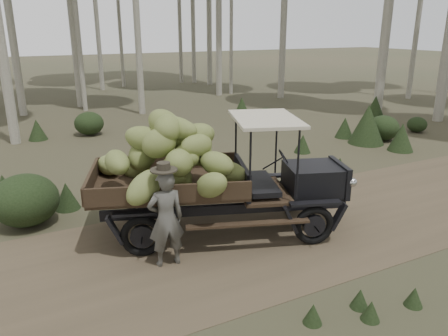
{
  "coord_description": "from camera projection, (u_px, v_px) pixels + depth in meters",
  "views": [
    {
      "loc": [
        -5.43,
        -6.47,
        3.87
      ],
      "look_at": [
        -1.83,
        0.54,
        1.31
      ],
      "focal_mm": 35.0,
      "sensor_mm": 36.0,
      "label": 1
    }
  ],
  "objects": [
    {
      "name": "ground",
      "position": [
        314.0,
        223.0,
        9.03
      ],
      "size": [
        120.0,
        120.0,
        0.0
      ],
      "primitive_type": "plane",
      "color": "#473D2B",
      "rests_on": "ground"
    },
    {
      "name": "dirt_track",
      "position": [
        314.0,
        222.0,
        9.03
      ],
      "size": [
        70.0,
        4.0,
        0.01
      ],
      "primitive_type": "cube",
      "color": "brown",
      "rests_on": "ground"
    },
    {
      "name": "farmer",
      "position": [
        166.0,
        218.0,
        7.19
      ],
      "size": [
        0.64,
        0.48,
        1.82
      ],
      "rotation": [
        0.0,
        0.0,
        3.06
      ],
      "color": "#4F4E48",
      "rests_on": "ground"
    },
    {
      "name": "banana_truck",
      "position": [
        195.0,
        164.0,
        8.12
      ],
      "size": [
        5.15,
        3.32,
        2.51
      ],
      "rotation": [
        0.0,
        0.0,
        -0.33
      ],
      "color": "black",
      "rests_on": "ground"
    },
    {
      "name": "undergrowth",
      "position": [
        419.0,
        248.0,
        6.85
      ],
      "size": [
        23.55,
        22.79,
        1.38
      ],
      "color": "#233319",
      "rests_on": "ground"
    }
  ]
}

